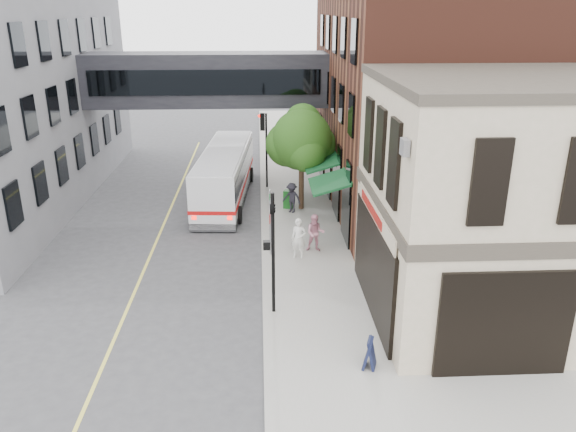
{
  "coord_description": "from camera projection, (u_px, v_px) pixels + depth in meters",
  "views": [
    {
      "loc": [
        0.0,
        -15.81,
        10.46
      ],
      "look_at": [
        0.98,
        3.2,
        3.37
      ],
      "focal_mm": 35.0,
      "sensor_mm": 36.0,
      "label": 1
    }
  ],
  "objects": [
    {
      "name": "skyway_bridge",
      "position": [
        207.0,
        79.0,
        32.88
      ],
      "size": [
        14.0,
        3.18,
        3.0
      ],
      "color": "black",
      "rests_on": "ground"
    },
    {
      "name": "bus",
      "position": [
        225.0,
        173.0,
        32.03
      ],
      "size": [
        3.17,
        10.77,
        2.86
      ],
      "color": "silver",
      "rests_on": "ground"
    },
    {
      "name": "sidewalk_main",
      "position": [
        296.0,
        204.0,
        31.62
      ],
      "size": [
        4.0,
        60.0,
        0.15
      ],
      "primitive_type": "cube",
      "color": "gray",
      "rests_on": "ground"
    },
    {
      "name": "brick_building",
      "position": [
        442.0,
        75.0,
        30.52
      ],
      "size": [
        13.76,
        18.0,
        14.0
      ],
      "color": "#482116",
      "rests_on": "ground"
    },
    {
      "name": "lane_marking",
      "position": [
        160.0,
        234.0,
        27.56
      ],
      "size": [
        0.12,
        40.0,
        0.01
      ],
      "primitive_type": "cube",
      "color": "#D8CC4C",
      "rests_on": "ground"
    },
    {
      "name": "newspaper_box",
      "position": [
        288.0,
        199.0,
        30.57
      ],
      "size": [
        0.6,
        0.57,
        0.99
      ],
      "primitive_type": "cube",
      "rotation": [
        0.0,
        0.0,
        -0.3
      ],
      "color": "#135718",
      "rests_on": "sidewalk_main"
    },
    {
      "name": "traffic_signal_far",
      "position": [
        264.0,
        135.0,
        33.2
      ],
      "size": [
        0.53,
        0.28,
        4.5
      ],
      "color": "black",
      "rests_on": "sidewalk_main"
    },
    {
      "name": "street_tree",
      "position": [
        301.0,
        140.0,
        29.56
      ],
      "size": [
        3.8,
        3.2,
        5.6
      ],
      "color": "#382619",
      "rests_on": "sidewalk_main"
    },
    {
      "name": "pedestrian_a",
      "position": [
        299.0,
        238.0,
        24.37
      ],
      "size": [
        0.72,
        0.54,
        1.78
      ],
      "primitive_type": "imported",
      "rotation": [
        0.0,
        0.0,
        -0.2
      ],
      "color": "white",
      "rests_on": "sidewalk_main"
    },
    {
      "name": "sandwich_board",
      "position": [
        370.0,
        353.0,
        16.98
      ],
      "size": [
        0.5,
        0.62,
        0.96
      ],
      "primitive_type": "cube",
      "rotation": [
        0.0,
        0.0,
        -0.32
      ],
      "color": "black",
      "rests_on": "sidewalk_main"
    },
    {
      "name": "street_sign_pole",
      "position": [
        270.0,
        217.0,
        24.34
      ],
      "size": [
        0.08,
        0.75,
        3.0
      ],
      "color": "gray",
      "rests_on": "sidewalk_main"
    },
    {
      "name": "ground",
      "position": [
        263.0,
        346.0,
        18.45
      ],
      "size": [
        120.0,
        120.0,
        0.0
      ],
      "primitive_type": "plane",
      "color": "#38383A",
      "rests_on": "ground"
    },
    {
      "name": "corner_building",
      "position": [
        522.0,
        201.0,
        19.28
      ],
      "size": [
        10.19,
        8.12,
        8.45
      ],
      "color": "tan",
      "rests_on": "ground"
    },
    {
      "name": "pedestrian_b",
      "position": [
        315.0,
        233.0,
        25.02
      ],
      "size": [
        0.9,
        0.73,
        1.72
      ],
      "primitive_type": "imported",
      "rotation": [
        0.0,
        0.0,
        -0.1
      ],
      "color": "pink",
      "rests_on": "sidewalk_main"
    },
    {
      "name": "traffic_signal_near",
      "position": [
        272.0,
        239.0,
        19.29
      ],
      "size": [
        0.44,
        0.22,
        4.6
      ],
      "color": "black",
      "rests_on": "sidewalk_main"
    },
    {
      "name": "pedestrian_c",
      "position": [
        292.0,
        198.0,
        29.8
      ],
      "size": [
        1.21,
        1.06,
        1.63
      ],
      "primitive_type": "imported",
      "rotation": [
        0.0,
        0.0,
        -0.54
      ],
      "color": "black",
      "rests_on": "sidewalk_main"
    }
  ]
}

